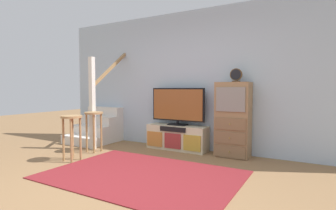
{
  "coord_description": "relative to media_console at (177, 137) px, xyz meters",
  "views": [
    {
      "loc": [
        2.08,
        -2.33,
        1.19
      ],
      "look_at": [
        -0.18,
        1.63,
        0.91
      ],
      "focal_mm": 28.27,
      "sensor_mm": 36.0,
      "label": 1
    }
  ],
  "objects": [
    {
      "name": "side_cabinet",
      "position": [
        1.09,
        0.01,
        0.41
      ],
      "size": [
        0.58,
        0.38,
        1.3
      ],
      "color": "#93704C",
      "rests_on": "ground_plane"
    },
    {
      "name": "back_wall",
      "position": [
        0.3,
        0.27,
        1.11
      ],
      "size": [
        6.4,
        0.12,
        2.7
      ],
      "primitive_type": "cube",
      "color": "#A8BCD1",
      "rests_on": "ground_plane"
    },
    {
      "name": "bar_stool_far",
      "position": [
        -1.28,
        -0.93,
        0.32
      ],
      "size": [
        0.34,
        0.34,
        0.75
      ],
      "color": "#A37A4C",
      "rests_on": "ground_plane"
    },
    {
      "name": "staircase",
      "position": [
        -1.94,
        0.01,
        0.13
      ],
      "size": [
        1.0,
        1.36,
        2.2
      ],
      "color": "silver",
      "rests_on": "ground_plane"
    },
    {
      "name": "ground_plane",
      "position": [
        0.3,
        -2.19,
        -0.24
      ],
      "size": [
        20.0,
        20.0,
        0.0
      ],
      "primitive_type": "plane",
      "color": "olive"
    },
    {
      "name": "bar_stool_near",
      "position": [
        -1.13,
        -1.56,
        0.31
      ],
      "size": [
        0.34,
        0.34,
        0.75
      ],
      "color": "#A37A4C",
      "rests_on": "ground_plane"
    },
    {
      "name": "television",
      "position": [
        0.0,
        0.02,
        0.62
      ],
      "size": [
        1.11,
        0.22,
        0.72
      ],
      "color": "black",
      "rests_on": "media_console"
    },
    {
      "name": "area_rug",
      "position": [
        0.3,
        -1.59,
        -0.23
      ],
      "size": [
        2.6,
        1.8,
        0.01
      ],
      "primitive_type": "cube",
      "color": "maroon",
      "rests_on": "ground_plane"
    },
    {
      "name": "desk_clock",
      "position": [
        1.14,
        -0.0,
        1.18
      ],
      "size": [
        0.21,
        0.08,
        0.23
      ],
      "color": "#4C3823",
      "rests_on": "side_cabinet"
    },
    {
      "name": "media_console",
      "position": [
        0.0,
        0.0,
        0.0
      ],
      "size": [
        1.21,
        0.38,
        0.48
      ],
      "color": "beige",
      "rests_on": "ground_plane"
    }
  ]
}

